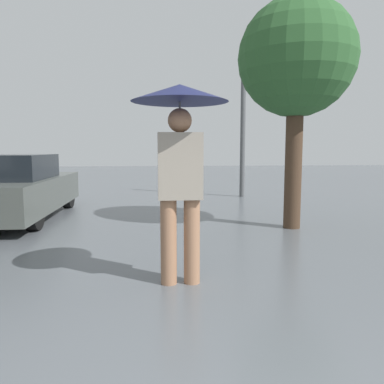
# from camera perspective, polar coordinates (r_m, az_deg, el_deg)

# --- Properties ---
(pedestrian) EXTENTS (0.94, 0.94, 1.97)m
(pedestrian) POSITION_cam_1_polar(r_m,az_deg,el_deg) (3.67, -1.86, 8.17)
(pedestrian) COLOR #9E7051
(pedestrian) RESTS_ON ground_plane
(parked_car_farthest) EXTENTS (1.82, 3.98, 1.25)m
(parked_car_farthest) POSITION_cam_1_polar(r_m,az_deg,el_deg) (8.12, -26.06, 0.48)
(parked_car_farthest) COLOR #4C514C
(parked_car_farthest) RESTS_ON ground_plane
(tree) EXTENTS (1.93, 1.93, 3.82)m
(tree) POSITION_cam_1_polar(r_m,az_deg,el_deg) (6.75, 15.64, 18.75)
(tree) COLOR #473323
(tree) RESTS_ON ground_plane
(street_lamp) EXTENTS (0.25, 0.25, 3.79)m
(street_lamp) POSITION_cam_1_polar(r_m,az_deg,el_deg) (10.79, 7.77, 10.60)
(street_lamp) COLOR #515456
(street_lamp) RESTS_ON ground_plane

